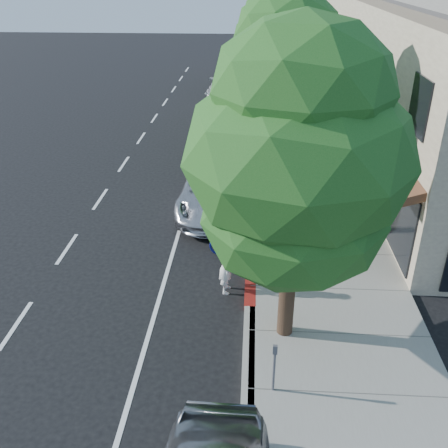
# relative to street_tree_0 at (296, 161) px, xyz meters

# --- Properties ---
(ground) EXTENTS (120.00, 120.00, 0.00)m
(ground) POSITION_rel_street_tree_0_xyz_m (-0.90, 2.00, -4.78)
(ground) COLOR black
(ground) RESTS_ON ground
(sidewalk) EXTENTS (4.60, 56.00, 0.15)m
(sidewalk) POSITION_rel_street_tree_0_xyz_m (1.40, 10.00, -4.70)
(sidewalk) COLOR gray
(sidewalk) RESTS_ON ground
(curb) EXTENTS (0.30, 56.00, 0.15)m
(curb) POSITION_rel_street_tree_0_xyz_m (-0.90, 10.00, -4.70)
(curb) COLOR #9E998E
(curb) RESTS_ON ground
(curb_red_segment) EXTENTS (0.32, 4.00, 0.15)m
(curb_red_segment) POSITION_rel_street_tree_0_xyz_m (-0.90, 3.00, -4.70)
(curb_red_segment) COLOR maroon
(curb_red_segment) RESTS_ON ground
(storefront_building) EXTENTS (10.00, 36.00, 7.00)m
(storefront_building) POSITION_rel_street_tree_0_xyz_m (8.70, 20.00, -1.28)
(storefront_building) COLOR beige
(storefront_building) RESTS_ON ground
(street_tree_0) EXTENTS (5.03, 5.03, 7.83)m
(street_tree_0) POSITION_rel_street_tree_0_xyz_m (0.00, 0.00, 0.00)
(street_tree_0) COLOR black
(street_tree_0) RESTS_ON ground
(street_tree_1) EXTENTS (4.37, 4.37, 7.98)m
(street_tree_1) POSITION_rel_street_tree_0_xyz_m (0.00, 6.00, 0.26)
(street_tree_1) COLOR black
(street_tree_1) RESTS_ON ground
(street_tree_2) EXTENTS (4.84, 4.84, 7.28)m
(street_tree_2) POSITION_rel_street_tree_0_xyz_m (0.00, 12.00, -0.37)
(street_tree_2) COLOR black
(street_tree_2) RESTS_ON ground
(street_tree_3) EXTENTS (4.66, 4.66, 7.48)m
(street_tree_3) POSITION_rel_street_tree_0_xyz_m (0.00, 18.00, -0.18)
(street_tree_3) COLOR black
(street_tree_3) RESTS_ON ground
(street_tree_4) EXTENTS (4.27, 4.27, 7.13)m
(street_tree_4) POSITION_rel_street_tree_0_xyz_m (0.00, 24.00, -0.36)
(street_tree_4) COLOR black
(street_tree_4) RESTS_ON ground
(street_tree_5) EXTENTS (4.93, 4.93, 6.97)m
(street_tree_5) POSITION_rel_street_tree_0_xyz_m (-0.00, 30.00, -0.63)
(street_tree_5) COLOR black
(street_tree_5) RESTS_ON ground
(cyclist) EXTENTS (0.44, 0.65, 1.74)m
(cyclist) POSITION_rel_street_tree_0_xyz_m (-1.60, 1.92, -3.91)
(cyclist) COLOR white
(cyclist) RESTS_ON ground
(bicycle) EXTENTS (1.99, 0.81, 1.03)m
(bicycle) POSITION_rel_street_tree_0_xyz_m (-1.30, 3.88, -4.27)
(bicycle) COLOR navy
(bicycle) RESTS_ON ground
(silver_suv) EXTENTS (2.83, 6.11, 1.70)m
(silver_suv) POSITION_rel_street_tree_0_xyz_m (-2.23, 7.50, -3.93)
(silver_suv) COLOR silver
(silver_suv) RESTS_ON ground
(dark_sedan) EXTENTS (2.25, 4.98, 1.58)m
(dark_sedan) POSITION_rel_street_tree_0_xyz_m (-1.40, 11.04, -3.99)
(dark_sedan) COLOR black
(dark_sedan) RESTS_ON ground
(white_pickup) EXTENTS (2.32, 5.35, 1.53)m
(white_pickup) POSITION_rel_street_tree_0_xyz_m (-3.10, 22.72, -4.01)
(white_pickup) COLOR #B9B9B9
(white_pickup) RESTS_ON ground
(dark_suv_far) EXTENTS (2.05, 4.35, 1.44)m
(dark_suv_far) POSITION_rel_street_tree_0_xyz_m (-1.45, 25.30, -4.06)
(dark_suv_far) COLOR black
(dark_suv_far) RESTS_ON ground
(pedestrian) EXTENTS (0.99, 0.97, 1.61)m
(pedestrian) POSITION_rel_street_tree_0_xyz_m (2.18, 11.40, -3.83)
(pedestrian) COLOR black
(pedestrian) RESTS_ON sidewalk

